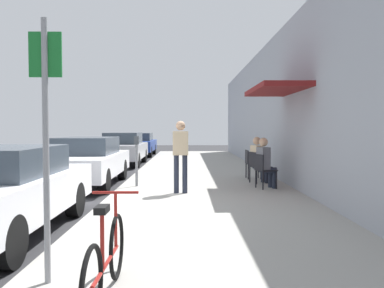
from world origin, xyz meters
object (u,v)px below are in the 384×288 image
object	(u,v)px
cafe_chair_0	(263,169)
cafe_chair_1	(257,165)
parked_car_2	(123,148)
parking_meter	(137,157)
parked_car_3	(139,144)
parked_car_1	(87,161)
seated_patron_1	(259,158)
bicycle_0	(106,261)
street_sign	(46,129)
cafe_chair_2	(251,162)
pedestrian_standing	(181,151)
seated_patron_0	(265,161)

from	to	relation	value
cafe_chair_0	cafe_chair_1	size ratio (longest dim) A/B	1.00
parked_car_2	parking_meter	size ratio (longest dim) A/B	3.33
parking_meter	cafe_chair_0	size ratio (longest dim) A/B	1.52
parked_car_2	parked_car_3	xyz separation A→B (m)	(0.00, 5.78, -0.03)
parked_car_1	seated_patron_1	distance (m)	4.89
parked_car_1	bicycle_0	distance (m)	8.15
cafe_chair_1	parked_car_2	bearing A→B (deg)	125.26
cafe_chair_0	street_sign	bearing A→B (deg)	-118.72
parked_car_3	cafe_chair_2	bearing A→B (deg)	-67.50
parked_car_3	bicycle_0	distance (m)	20.15
seated_patron_1	cafe_chair_2	size ratio (longest dim) A/B	1.48
cafe_chair_2	pedestrian_standing	size ratio (longest dim) A/B	0.51
cafe_chair_0	cafe_chair_1	distance (m)	0.96
bicycle_0	seated_patron_0	size ratio (longest dim) A/B	1.33
street_sign	parked_car_1	bearing A→B (deg)	101.41
seated_patron_0	cafe_chair_1	size ratio (longest dim) A/B	1.48
seated_patron_1	street_sign	bearing A→B (deg)	-115.63
parked_car_3	parking_meter	xyz separation A→B (m)	(1.55, -13.11, 0.17)
parked_car_2	seated_patron_1	xyz separation A→B (m)	(4.87, -6.79, 0.07)
parked_car_3	cafe_chair_0	distance (m)	14.38
seated_patron_1	cafe_chair_2	bearing A→B (deg)	93.68
street_sign	cafe_chair_2	distance (m)	8.71
parked_car_2	seated_patron_0	size ratio (longest dim) A/B	3.41
parked_car_3	parking_meter	size ratio (longest dim) A/B	3.33
parked_car_3	cafe_chair_0	xyz separation A→B (m)	(4.82, -13.55, -0.09)
street_sign	cafe_chair_2	world-z (taller)	street_sign
parked_car_2	cafe_chair_0	xyz separation A→B (m)	(4.82, -7.77, -0.12)
cafe_chair_1	cafe_chair_2	world-z (taller)	same
street_sign	cafe_chair_0	distance (m)	6.98
cafe_chair_0	seated_patron_0	distance (m)	0.20
parked_car_1	street_sign	world-z (taller)	street_sign
pedestrian_standing	seated_patron_0	bearing A→B (deg)	18.45
parked_car_2	cafe_chair_2	xyz separation A→B (m)	(4.81, -5.84, -0.12)
parked_car_1	cafe_chair_1	bearing A→B (deg)	-4.99
street_sign	cafe_chair_0	bearing A→B (deg)	61.28
cafe_chair_2	cafe_chair_0	bearing A→B (deg)	-89.89
parked_car_3	seated_patron_1	distance (m)	13.48
bicycle_0	pedestrian_standing	size ratio (longest dim) A/B	1.01
street_sign	seated_patron_0	distance (m)	7.00
parking_meter	pedestrian_standing	world-z (taller)	pedestrian_standing
bicycle_0	seated_patron_1	distance (m)	7.94
cafe_chair_1	cafe_chair_0	bearing A→B (deg)	-90.05
parking_meter	cafe_chair_1	bearing A→B (deg)	9.08
parked_car_1	cafe_chair_1	world-z (taller)	parked_car_1
bicycle_0	cafe_chair_2	size ratio (longest dim) A/B	1.97
parking_meter	seated_patron_1	size ratio (longest dim) A/B	1.02
cafe_chair_0	pedestrian_standing	world-z (taller)	pedestrian_standing
parked_car_1	street_sign	size ratio (longest dim) A/B	1.69
seated_patron_1	bicycle_0	bearing A→B (deg)	-109.96
parking_meter	cafe_chair_0	world-z (taller)	parking_meter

